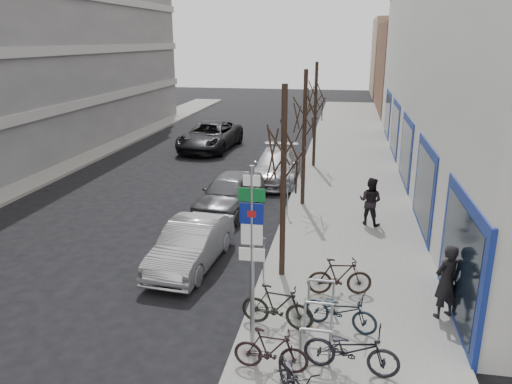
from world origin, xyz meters
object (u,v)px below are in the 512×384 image
at_px(tree_far, 316,90).
at_px(bike_far_curb, 352,346).
at_px(highway_sign_pole, 252,247).
at_px(bike_rack, 318,315).
at_px(bike_mid_curb, 341,307).
at_px(bike_mid_inner, 277,306).
at_px(pedestrian_near, 446,281).
at_px(tree_mid, 305,106).
at_px(bike_far_inner, 340,276).
at_px(parked_car_mid, 230,193).
at_px(bike_near_left, 294,378).
at_px(tree_near, 284,138).
at_px(parked_car_front, 191,245).
at_px(meter_mid, 287,196).
at_px(bike_near_right, 271,350).
at_px(meter_back, 301,162).
at_px(parked_car_back, 276,166).
at_px(pedestrian_far, 370,201).
at_px(meter_front, 264,255).

relative_size(tree_far, bike_far_curb, 2.85).
relative_size(highway_sign_pole, bike_rack, 1.86).
bearing_deg(highway_sign_pole, bike_far_curb, -15.32).
bearing_deg(bike_mid_curb, tree_far, 23.40).
xyz_separation_m(bike_mid_inner, pedestrian_near, (3.88, 1.16, 0.40)).
bearing_deg(tree_mid, bike_far_inner, -77.56).
bearing_deg(bike_mid_inner, parked_car_mid, 28.58).
height_order(bike_far_curb, bike_far_inner, bike_far_curb).
xyz_separation_m(bike_mid_curb, bike_far_curb, (0.24, -1.57, 0.06)).
bearing_deg(bike_far_curb, bike_near_left, 144.24).
relative_size(highway_sign_pole, tree_near, 0.76).
bearing_deg(bike_rack, highway_sign_pole, -156.41).
bearing_deg(parked_car_front, meter_mid, 67.45).
bearing_deg(meter_mid, parked_car_mid, 169.38).
height_order(highway_sign_pole, meter_mid, highway_sign_pole).
bearing_deg(parked_car_front, bike_far_curb, -38.98).
distance_m(bike_near_right, pedestrian_near, 4.72).
xyz_separation_m(bike_mid_curb, bike_far_inner, (-0.06, 1.62, -0.01)).
bearing_deg(pedestrian_near, bike_far_curb, 15.21).
bearing_deg(meter_back, bike_near_right, -86.95).
distance_m(highway_sign_pole, meter_mid, 8.65).
distance_m(bike_far_inner, parked_car_back, 11.59).
bearing_deg(tree_near, bike_rack, -67.52).
bearing_deg(bike_far_inner, bike_rack, 158.62).
xyz_separation_m(meter_mid, parked_car_mid, (-2.35, 0.44, -0.14)).
distance_m(highway_sign_pole, pedestrian_far, 8.66).
xyz_separation_m(bike_near_right, pedestrian_far, (2.25, 8.91, 0.41)).
height_order(tree_near, bike_near_right, tree_near).
bearing_deg(tree_mid, bike_mid_inner, -88.48).
height_order(tree_far, pedestrian_near, tree_far).
height_order(bike_near_right, pedestrian_near, pedestrian_near).
bearing_deg(tree_far, meter_back, -100.20).
xyz_separation_m(meter_front, bike_near_right, (0.79, -3.85, -0.29)).
height_order(bike_near_left, pedestrian_near, pedestrian_near).
distance_m(bike_rack, bike_far_curb, 1.40).
relative_size(meter_mid, bike_mid_curb, 0.73).
bearing_deg(bike_far_inner, parked_car_back, 7.17).
bearing_deg(bike_mid_curb, tree_mid, 27.80).
distance_m(bike_mid_curb, bike_mid_inner, 1.46).
distance_m(meter_back, pedestrian_far, 6.68).
bearing_deg(pedestrian_near, tree_mid, -96.73).
xyz_separation_m(bike_far_curb, pedestrian_far, (0.67, 8.65, 0.30)).
height_order(tree_near, meter_mid, tree_near).
bearing_deg(meter_front, meter_back, 90.00).
bearing_deg(tree_far, bike_rack, -85.68).
bearing_deg(parked_car_front, bike_near_left, -52.06).
xyz_separation_m(tree_near, meter_back, (-0.45, 10.50, -3.19)).
relative_size(parked_car_front, pedestrian_far, 2.36).
relative_size(tree_mid, bike_far_curb, 2.85).
bearing_deg(tree_near, bike_far_curb, -64.77).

